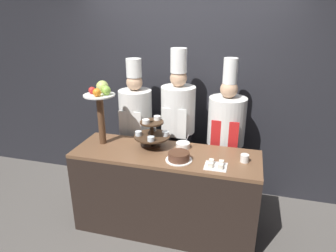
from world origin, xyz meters
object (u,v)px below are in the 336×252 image
object	(u,v)px
tiered_stand	(152,133)
cake_round	(179,157)
cup_white	(245,158)
fruit_pedestal	(101,101)
chef_center_left	(178,123)
chef_left	(136,124)
cake_square_tray	(216,165)
chef_center_right	(226,134)
serving_bowl_far	(183,145)

from	to	relation	value
tiered_stand	cake_round	size ratio (longest dim) A/B	1.46
tiered_stand	cup_white	xyz separation A→B (m)	(0.94, -0.09, -0.12)
fruit_pedestal	cup_white	xyz separation A→B (m)	(1.47, -0.06, -0.43)
cup_white	chef_center_left	world-z (taller)	chef_center_left
chef_center_left	cake_round	bearing A→B (deg)	-75.78
fruit_pedestal	chef_center_left	bearing A→B (deg)	36.88
chef_left	cup_white	bearing A→B (deg)	-23.84
cup_white	chef_left	bearing A→B (deg)	156.16
cake_square_tray	chef_center_right	bearing A→B (deg)	88.24
tiered_stand	chef_center_left	bearing A→B (deg)	71.98
cake_round	cup_white	distance (m)	0.62
cake_round	cup_white	xyz separation A→B (m)	(0.60, 0.13, -0.00)
cake_round	chef_center_left	xyz separation A→B (m)	(-0.18, 0.71, 0.06)
chef_left	chef_center_left	distance (m)	0.53
chef_center_right	chef_center_left	bearing A→B (deg)	179.99
tiered_stand	chef_center_right	world-z (taller)	chef_center_right
cake_round	chef_center_right	world-z (taller)	chef_center_right
cake_round	tiered_stand	bearing A→B (deg)	146.52
cake_square_tray	serving_bowl_far	xyz separation A→B (m)	(-0.38, 0.32, 0.01)
tiered_stand	serving_bowl_far	world-z (taller)	tiered_stand
cake_round	serving_bowl_far	world-z (taller)	serving_bowl_far
chef_center_right	fruit_pedestal	bearing A→B (deg)	-157.44
chef_left	chef_center_left	size ratio (longest dim) A/B	0.93
tiered_stand	fruit_pedestal	distance (m)	0.62
fruit_pedestal	cup_white	world-z (taller)	fruit_pedestal
cup_white	chef_center_left	bearing A→B (deg)	143.58
fruit_pedestal	chef_center_left	world-z (taller)	chef_center_left
fruit_pedestal	chef_center_right	world-z (taller)	chef_center_right
fruit_pedestal	chef_left	xyz separation A→B (m)	(0.17, 0.52, -0.43)
serving_bowl_far	cake_square_tray	bearing A→B (deg)	-40.22
chef_center_left	chef_center_right	xyz separation A→B (m)	(0.56, -0.00, -0.08)
cake_round	chef_center_left	world-z (taller)	chef_center_left
tiered_stand	chef_center_left	size ratio (longest dim) A/B	0.20
cake_square_tray	chef_center_left	distance (m)	0.92
tiered_stand	cake_round	world-z (taller)	tiered_stand
tiered_stand	chef_center_right	distance (m)	0.88
cake_round	chef_center_left	bearing A→B (deg)	104.22
fruit_pedestal	chef_center_right	distance (m)	1.42
cup_white	cake_square_tray	distance (m)	0.30
fruit_pedestal	cup_white	bearing A→B (deg)	-2.27
cup_white	chef_left	world-z (taller)	chef_left
fruit_pedestal	cake_round	world-z (taller)	fruit_pedestal
fruit_pedestal	cup_white	distance (m)	1.54
serving_bowl_far	fruit_pedestal	bearing A→B (deg)	-173.69
chef_center_left	cake_square_tray	bearing A→B (deg)	-54.34
cake_round	cake_square_tray	distance (m)	0.36
cake_square_tray	tiered_stand	bearing A→B (deg)	159.64
cup_white	cake_square_tray	bearing A→B (deg)	-146.11
fruit_pedestal	serving_bowl_far	bearing A→B (deg)	6.31
cup_white	chef_left	distance (m)	1.43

